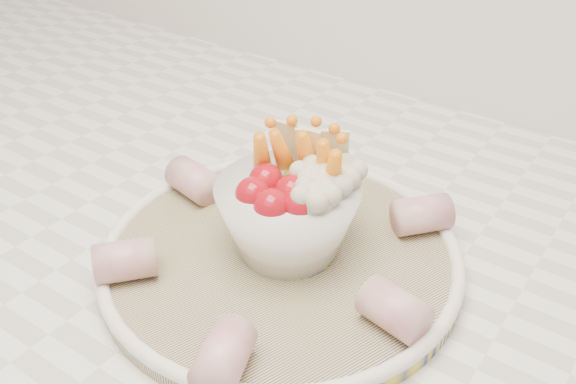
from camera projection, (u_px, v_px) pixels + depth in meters
The scene contains 3 objects.
serving_platter at pixel (281, 255), 0.55m from camera, with size 0.40×0.40×0.02m.
veggie_bowl at pixel (293, 207), 0.53m from camera, with size 0.12×0.12×0.11m.
cured_meat_rolls at pixel (281, 236), 0.54m from camera, with size 0.29×0.32×0.03m.
Camera 1 is at (0.12, 1.03, 1.29)m, focal length 40.00 mm.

